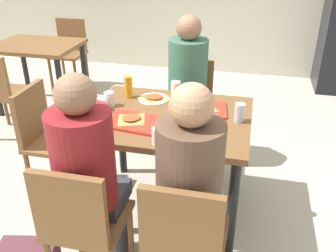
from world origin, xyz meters
The scene contains 24 objects.
ground_plane centered at (0.00, 0.00, -0.01)m, with size 10.00×10.00×0.02m, color #B2AD9E.
main_table centered at (0.00, 0.00, 0.66)m, with size 1.08×0.87×0.76m.
chair_near_left centered at (-0.27, -0.82, 0.51)m, with size 0.40×0.40×0.87m.
chair_near_right centered at (0.27, -0.82, 0.51)m, with size 0.40×0.40×0.87m.
chair_far_side centered at (0.00, 0.82, 0.51)m, with size 0.40×0.40×0.87m.
chair_left_end centered at (-0.92, 0.00, 0.51)m, with size 0.40×0.40×0.87m.
person_in_red centered at (-0.27, -0.68, 0.76)m, with size 0.32×0.42×1.28m.
person_in_brown_jacket centered at (0.27, -0.68, 0.76)m, with size 0.32×0.42×1.28m.
person_far_side centered at (0.00, 0.68, 0.76)m, with size 0.32×0.42×1.28m.
tray_red_near centered at (-0.19, -0.15, 0.77)m, with size 0.36×0.26×0.02m, color red.
tray_red_far centered at (0.19, 0.13, 0.77)m, with size 0.36×0.26×0.02m, color red.
paper_plate_center centered at (-0.16, 0.24, 0.76)m, with size 0.22×0.22×0.01m, color white.
paper_plate_near_edge centered at (0.16, -0.24, 0.76)m, with size 0.22×0.22×0.01m, color white.
pizza_slice_a centered at (-0.21, -0.14, 0.78)m, with size 0.22×0.23×0.02m.
pizza_slice_b centered at (0.17, 0.13, 0.78)m, with size 0.24×0.18×0.02m.
pizza_slice_c centered at (-0.16, 0.24, 0.78)m, with size 0.19×0.17×0.02m.
plastic_cup_a centered at (-0.03, 0.37, 0.81)m, with size 0.07×0.07×0.10m, color white.
plastic_cup_b centered at (0.03, -0.37, 0.81)m, with size 0.07×0.07×0.10m, color white.
plastic_cup_c centered at (-0.43, 0.07, 0.81)m, with size 0.07×0.07×0.10m, color white.
soda_can centered at (0.46, 0.02, 0.82)m, with size 0.07×0.07×0.12m, color #B7BCC6.
condiment_bottle centered at (-0.35, 0.24, 0.84)m, with size 0.06×0.06×0.16m, color orange.
foil_bundle centered at (-0.46, -0.02, 0.81)m, with size 0.10×0.10×0.10m, color silver.
background_table centered at (-1.79, 1.41, 0.63)m, with size 0.90×0.70×0.76m.
background_chair_far centered at (-1.79, 2.14, 0.51)m, with size 0.40×0.40×0.87m.
Camera 1 is at (0.50, -2.15, 1.83)m, focal length 39.98 mm.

